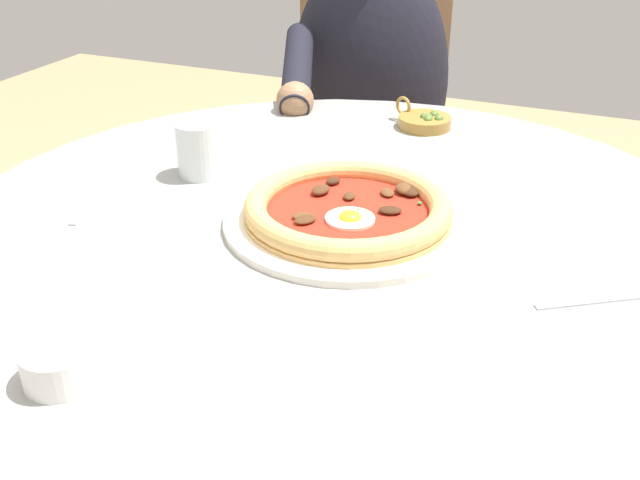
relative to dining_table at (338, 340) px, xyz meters
The scene contains 8 objects.
dining_table is the anchor object (origin of this frame).
pizza_on_plate 0.21m from the dining_table, 101.89° to the left, with size 0.32×0.32×0.04m.
water_glass 0.34m from the dining_table, 104.83° to the right, with size 0.07×0.07×0.08m.
ramekin_capers 0.46m from the dining_table, 16.25° to the right, with size 0.07×0.07×0.04m.
olive_pan 0.45m from the dining_table, behind, with size 0.09×0.11×0.04m.
fork_utensil 0.39m from the dining_table, 80.57° to the right, with size 0.18×0.05×0.00m.
diner_person 0.76m from the dining_table, 163.19° to the right, with size 0.56×0.41×1.18m.
cafe_chair_diner 0.90m from the dining_table, 163.31° to the right, with size 0.51×0.51×0.89m.
Camera 1 is at (0.80, 0.31, 1.19)m, focal length 41.26 mm.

